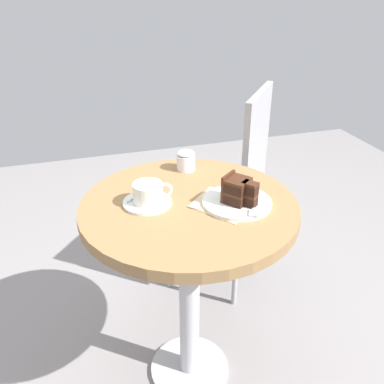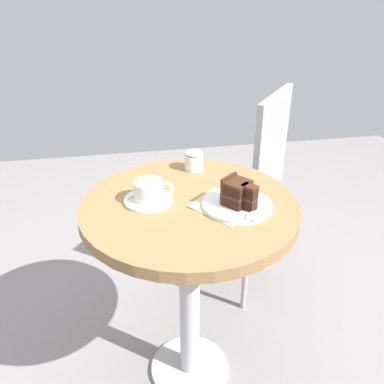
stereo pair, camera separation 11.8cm
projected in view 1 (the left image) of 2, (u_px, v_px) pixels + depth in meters
name	position (u px, v px, depth m)	size (l,w,h in m)	color
ground_plane	(190.00, 370.00, 1.56)	(4.40, 4.40, 0.01)	gray
cafe_table	(189.00, 240.00, 1.27)	(0.65, 0.65, 0.74)	olive
saucer	(147.00, 202.00, 1.20)	(0.14, 0.14, 0.01)	silver
coffee_cup	(149.00, 192.00, 1.18)	(0.12, 0.09, 0.06)	silver
teaspoon	(140.00, 194.00, 1.23)	(0.08, 0.07, 0.00)	#B7B7BC
cake_plate	(237.00, 202.00, 1.19)	(0.21, 0.21, 0.01)	silver
cake_slice	(238.00, 191.00, 1.17)	(0.10, 0.11, 0.08)	black
fork	(253.00, 207.00, 1.15)	(0.07, 0.14, 0.00)	#B7B7BC
napkin	(224.00, 203.00, 1.20)	(0.22, 0.23, 0.00)	tan
cafe_chair	(235.00, 180.00, 1.77)	(0.53, 0.53, 0.94)	#9E9EA3
sugar_pot	(186.00, 160.00, 1.39)	(0.06, 0.06, 0.07)	white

